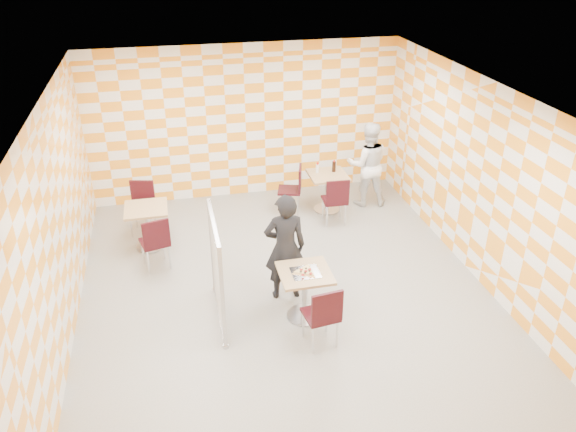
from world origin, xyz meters
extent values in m
plane|color=gray|center=(0.00, 0.00, 0.00)|extent=(7.00, 7.00, 0.00)
plane|color=white|center=(0.00, 0.00, 3.00)|extent=(7.00, 7.00, 0.00)
plane|color=white|center=(0.00, 3.50, 1.50)|extent=(6.00, 0.00, 6.00)
plane|color=white|center=(-3.00, 0.00, 1.50)|extent=(0.00, 7.00, 7.00)
plane|color=white|center=(3.00, 0.00, 1.50)|extent=(0.00, 7.00, 7.00)
cube|color=tan|center=(0.14, -0.69, 0.73)|extent=(0.70, 0.70, 0.04)
cylinder|color=#A5A5AA|center=(0.14, -0.69, 0.37)|extent=(0.08, 0.08, 0.70)
cylinder|color=#A5A5AA|center=(0.14, -0.69, 0.01)|extent=(0.50, 0.50, 0.03)
cube|color=tan|center=(1.36, 2.40, 0.73)|extent=(0.70, 0.70, 0.04)
cylinder|color=#A5A5AA|center=(1.36, 2.40, 0.37)|extent=(0.08, 0.08, 0.70)
cylinder|color=#A5A5AA|center=(1.36, 2.40, 0.01)|extent=(0.50, 0.50, 0.03)
cube|color=tan|center=(-1.97, 1.74, 0.73)|extent=(0.70, 0.70, 0.04)
cylinder|color=#A5A5AA|center=(-1.97, 1.74, 0.37)|extent=(0.08, 0.08, 0.70)
cylinder|color=#A5A5AA|center=(-1.97, 1.74, 0.01)|extent=(0.50, 0.50, 0.03)
cube|color=black|center=(0.20, -1.27, 0.45)|extent=(0.47, 0.47, 0.04)
cube|color=black|center=(0.23, -1.46, 0.70)|extent=(0.42, 0.09, 0.45)
cylinder|color=silver|center=(0.35, -1.08, 0.21)|extent=(0.03, 0.03, 0.43)
cylinder|color=silver|center=(0.01, -1.12, 0.21)|extent=(0.03, 0.03, 0.43)
cylinder|color=silver|center=(0.39, -1.41, 0.21)|extent=(0.03, 0.03, 0.43)
cylinder|color=silver|center=(0.05, -1.46, 0.21)|extent=(0.03, 0.03, 0.43)
cube|color=black|center=(1.35, 1.90, 0.45)|extent=(0.44, 0.44, 0.04)
cube|color=black|center=(1.34, 1.70, 0.70)|extent=(0.42, 0.06, 0.45)
cylinder|color=silver|center=(1.53, 2.06, 0.21)|extent=(0.03, 0.03, 0.43)
cylinder|color=silver|center=(1.19, 2.08, 0.21)|extent=(0.03, 0.03, 0.43)
cylinder|color=silver|center=(1.51, 1.72, 0.21)|extent=(0.03, 0.03, 0.43)
cylinder|color=silver|center=(1.17, 1.74, 0.21)|extent=(0.03, 0.03, 0.43)
cube|color=black|center=(0.64, 2.49, 0.45)|extent=(0.52, 0.52, 0.04)
cube|color=black|center=(0.83, 2.44, 0.70)|extent=(0.15, 0.41, 0.45)
cylinder|color=silver|center=(0.52, 2.70, 0.21)|extent=(0.03, 0.03, 0.43)
cylinder|color=silver|center=(0.43, 2.38, 0.21)|extent=(0.03, 0.03, 0.43)
cylinder|color=silver|center=(0.85, 2.61, 0.21)|extent=(0.03, 0.03, 0.43)
cylinder|color=silver|center=(0.76, 2.28, 0.21)|extent=(0.03, 0.03, 0.43)
cube|color=black|center=(-1.87, 1.08, 0.45)|extent=(0.51, 0.51, 0.04)
cube|color=black|center=(-1.82, 0.89, 0.70)|extent=(0.42, 0.14, 0.45)
cylinder|color=silver|center=(-1.74, 1.29, 0.21)|extent=(0.03, 0.03, 0.43)
cylinder|color=silver|center=(-2.07, 1.21, 0.21)|extent=(0.03, 0.03, 0.43)
cylinder|color=silver|center=(-1.66, 0.96, 0.21)|extent=(0.03, 0.03, 0.43)
cylinder|color=silver|center=(-1.99, 0.88, 0.21)|extent=(0.03, 0.03, 0.43)
cube|color=black|center=(-2.08, 2.27, 0.45)|extent=(0.51, 0.51, 0.04)
cube|color=black|center=(-2.03, 2.47, 0.70)|extent=(0.42, 0.14, 0.45)
cylinder|color=silver|center=(-2.28, 2.15, 0.21)|extent=(0.03, 0.03, 0.43)
cylinder|color=silver|center=(-1.95, 2.07, 0.21)|extent=(0.03, 0.03, 0.43)
cylinder|color=silver|center=(-2.20, 2.48, 0.21)|extent=(0.03, 0.03, 0.43)
cylinder|color=silver|center=(-1.87, 2.40, 0.21)|extent=(0.03, 0.03, 0.43)
cube|color=white|center=(-1.03, -0.46, 0.80)|extent=(0.02, 1.30, 1.40)
cube|color=#B2B2B7|center=(-1.03, -0.46, 1.52)|extent=(0.05, 1.30, 0.05)
cube|color=#B2B2B7|center=(-1.03, -0.46, 0.08)|extent=(0.05, 1.30, 0.05)
cube|color=#B2B2B7|center=(-1.03, -1.11, 0.80)|extent=(0.05, 0.05, 1.50)
cylinder|color=#B2B2B7|center=(-1.03, -1.11, 0.03)|extent=(0.08, 0.08, 0.05)
cube|color=#B2B2B7|center=(-1.03, 0.19, 0.80)|extent=(0.05, 0.05, 1.50)
cylinder|color=#B2B2B7|center=(-1.03, 0.19, 0.03)|extent=(0.08, 0.08, 0.05)
imported|color=black|center=(-0.02, -0.14, 0.83)|extent=(0.63, 0.43, 1.66)
imported|color=white|center=(2.18, 2.52, 0.83)|extent=(0.89, 0.74, 1.65)
cube|color=silver|center=(0.14, -0.71, 0.75)|extent=(0.38, 0.34, 0.01)
cone|color=tan|center=(0.14, -0.71, 0.77)|extent=(0.40, 0.40, 0.02)
cone|color=#F2D88C|center=(0.14, -0.69, 0.78)|extent=(0.33, 0.33, 0.01)
cylinder|color=maroon|center=(0.08, -0.81, 0.79)|extent=(0.04, 0.04, 0.01)
cylinder|color=maroon|center=(0.19, -0.80, 0.79)|extent=(0.04, 0.04, 0.01)
cylinder|color=maroon|center=(0.14, -0.73, 0.79)|extent=(0.04, 0.04, 0.01)
cylinder|color=maroon|center=(0.09, -0.68, 0.79)|extent=(0.04, 0.04, 0.01)
cylinder|color=maroon|center=(0.20, -0.70, 0.79)|extent=(0.04, 0.04, 0.01)
torus|color=black|center=(0.19, -0.74, 0.79)|extent=(0.03, 0.03, 0.01)
torus|color=black|center=(0.12, -0.77, 0.79)|extent=(0.03, 0.03, 0.01)
torus|color=black|center=(0.16, -0.67, 0.79)|extent=(0.03, 0.03, 0.01)
torus|color=black|center=(0.07, -0.73, 0.79)|extent=(0.03, 0.03, 0.01)
cylinder|color=white|center=(1.19, 2.53, 0.83)|extent=(0.06, 0.06, 0.16)
cylinder|color=red|center=(1.19, 2.53, 0.93)|extent=(0.04, 0.04, 0.04)
cylinder|color=black|center=(1.50, 2.50, 0.85)|extent=(0.07, 0.07, 0.20)
cylinder|color=red|center=(1.50, 2.50, 0.96)|extent=(0.03, 0.03, 0.03)
camera|label=1|loc=(-1.48, -6.84, 4.98)|focal=35.00mm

